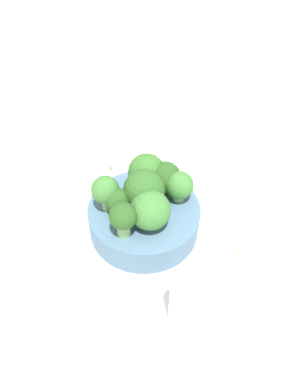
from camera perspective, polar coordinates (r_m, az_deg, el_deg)
ground_plane at (r=0.58m, az=-0.00°, el=-5.51°), size 3.00×3.00×0.00m
bowl at (r=0.56m, az=-0.00°, el=-4.04°), size 0.17×0.17×0.05m
broccoli_floret_0 at (r=0.52m, az=-0.08°, el=0.36°), size 0.06×0.06×0.07m
broccoli_floret_1 at (r=0.54m, az=5.42°, el=0.91°), size 0.04×0.04×0.05m
broccoli_floret_2 at (r=0.49m, az=-3.44°, el=-3.84°), size 0.04×0.04×0.06m
broccoli_floret_3 at (r=0.52m, az=-5.89°, el=0.18°), size 0.04×0.04×0.06m
broccoli_floret_4 at (r=0.50m, az=0.96°, el=-2.84°), size 0.06×0.06×0.06m
broccoli_floret_5 at (r=0.55m, az=3.23°, el=2.20°), size 0.05×0.05×0.05m
broccoli_floret_6 at (r=0.56m, az=0.40°, el=3.01°), size 0.06×0.06×0.06m
broccoli_floret_7 at (r=0.52m, az=-3.95°, el=-1.47°), size 0.04×0.04×0.05m
pepper_shaker at (r=0.47m, az=5.67°, el=-16.51°), size 0.03×0.03×0.08m
almond_crumb_0 at (r=0.67m, az=-5.08°, el=3.75°), size 0.01×0.01×0.01m
almond_crumb_1 at (r=0.56m, az=14.14°, el=-8.97°), size 0.01×0.00×0.01m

